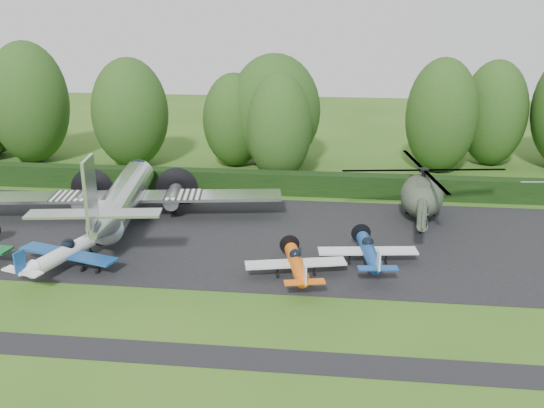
# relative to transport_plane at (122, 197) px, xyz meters

# --- Properties ---
(ground) EXTENTS (160.00, 160.00, 0.00)m
(ground) POSITION_rel_transport_plane_xyz_m (6.78, -11.64, -2.21)
(ground) COLOR #2A5718
(ground) RESTS_ON ground
(apron) EXTENTS (70.00, 18.00, 0.01)m
(apron) POSITION_rel_transport_plane_xyz_m (6.78, -1.64, -2.21)
(apron) COLOR black
(apron) RESTS_ON ground
(taxiway_verge) EXTENTS (70.00, 2.00, 0.00)m
(taxiway_verge) POSITION_rel_transport_plane_xyz_m (6.78, -17.64, -2.21)
(taxiway_verge) COLOR black
(taxiway_verge) RESTS_ON ground
(hedgerow) EXTENTS (90.00, 1.60, 2.00)m
(hedgerow) POSITION_rel_transport_plane_xyz_m (6.78, 9.36, -2.21)
(hedgerow) COLOR black
(hedgerow) RESTS_ON ground
(transport_plane) EXTENTS (24.78, 19.00, 7.94)m
(transport_plane) POSITION_rel_transport_plane_xyz_m (0.00, 0.00, 0.00)
(transport_plane) COLOR silver
(transport_plane) RESTS_ON ground
(light_plane_white) EXTENTS (7.18, 7.55, 2.76)m
(light_plane_white) POSITION_rel_transport_plane_xyz_m (-0.97, -8.77, -1.07)
(light_plane_white) COLOR white
(light_plane_white) RESTS_ON ground
(light_plane_orange) EXTENTS (6.44, 6.77, 2.47)m
(light_plane_orange) POSITION_rel_transport_plane_xyz_m (14.25, -8.29, -1.18)
(light_plane_orange) COLOR #DC5B0C
(light_plane_orange) RESTS_ON ground
(light_plane_blue) EXTENTS (6.60, 6.94, 2.54)m
(light_plane_blue) POSITION_rel_transport_plane_xyz_m (18.86, -5.81, -1.16)
(light_plane_blue) COLOR navy
(light_plane_blue) RESTS_ON ground
(helicopter) EXTENTS (12.97, 15.19, 4.18)m
(helicopter) POSITION_rel_transport_plane_xyz_m (23.37, 3.95, 0.03)
(helicopter) COLOR #323B2D
(helicopter) RESTS_ON ground
(sign_board) EXTENTS (3.61, 0.14, 2.03)m
(sign_board) POSITION_rel_transport_plane_xyz_m (34.02, 8.86, -0.84)
(sign_board) COLOR #3F3326
(sign_board) RESTS_ON ground
(tree_0) EXTENTS (8.39, 8.39, 12.91)m
(tree_0) POSITION_rel_transport_plane_xyz_m (-16.40, 17.87, 4.23)
(tree_0) COLOR black
(tree_0) RESTS_ON ground
(tree_1) EXTENTS (6.84, 6.84, 11.09)m
(tree_1) POSITION_rel_transport_plane_xyz_m (32.65, 22.29, 3.32)
(tree_1) COLOR black
(tree_1) RESTS_ON ground
(tree_2) EXTENTS (9.54, 9.54, 11.75)m
(tree_2) POSITION_rel_transport_plane_xyz_m (9.79, 19.28, 3.65)
(tree_2) COLOR black
(tree_2) RESTS_ON ground
(tree_4) EXTENTS (7.15, 7.15, 11.57)m
(tree_4) POSITION_rel_transport_plane_xyz_m (26.73, 18.79, 3.56)
(tree_4) COLOR black
(tree_4) RESTS_ON ground
(tree_5) EXTENTS (6.62, 6.62, 9.80)m
(tree_5) POSITION_rel_transport_plane_xyz_m (5.62, 18.80, 2.67)
(tree_5) COLOR black
(tree_5) RESTS_ON ground
(tree_7) EXTENTS (7.89, 7.89, 11.38)m
(tree_7) POSITION_rel_transport_plane_xyz_m (-5.07, 17.21, 3.47)
(tree_7) COLOR black
(tree_7) RESTS_ON ground
(tree_11) EXTENTS (6.20, 6.20, 10.50)m
(tree_11) POSITION_rel_transport_plane_xyz_m (10.89, 13.52, 3.02)
(tree_11) COLOR black
(tree_11) RESTS_ON ground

